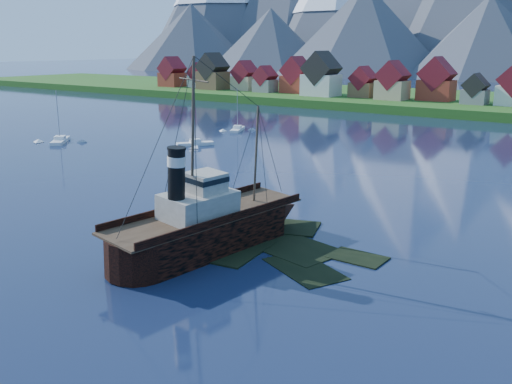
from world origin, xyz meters
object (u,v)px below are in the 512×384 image
Objects in this scene: tugboat_wreck at (215,223)px; sailboat_a at (60,141)px; sailboat_c at (238,130)px; sailboat_b at (195,144)px.

tugboat_wreck is 83.05m from sailboat_a.
sailboat_a is 1.07× the size of sailboat_c.
sailboat_a reaches higher than sailboat_b.
sailboat_c is (-53.49, 72.97, -2.57)m from tugboat_wreck.
sailboat_c is at bearing 17.77° from sailboat_a.
tugboat_wreck is at bearing -79.73° from sailboat_c.
tugboat_wreck is 2.25× the size of sailboat_a.
sailboat_b is (-47.27, 49.18, -2.55)m from tugboat_wreck.
tugboat_wreck is at bearing -66.45° from sailboat_a.
tugboat_wreck reaches higher than sailboat_a.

